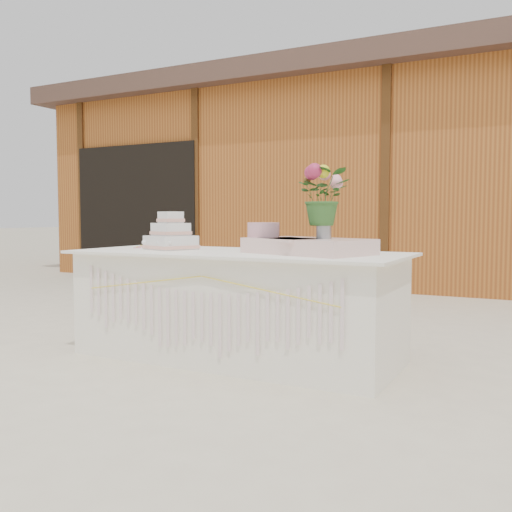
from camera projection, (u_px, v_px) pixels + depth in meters
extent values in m
plane|color=beige|center=(237.00, 358.00, 4.11)|extent=(80.00, 80.00, 0.00)
cube|color=#9E5A21|center=(418.00, 187.00, 9.31)|extent=(12.00, 4.00, 3.00)
cube|color=#442F26|center=(420.00, 84.00, 9.20)|extent=(12.60, 4.60, 0.30)
cube|color=black|center=(136.00, 212.00, 9.50)|extent=(2.40, 0.08, 2.20)
cube|color=white|center=(237.00, 306.00, 4.09)|extent=(2.28, 0.88, 0.75)
cube|color=white|center=(236.00, 253.00, 4.06)|extent=(2.40, 1.00, 0.02)
cube|color=silver|center=(171.00, 243.00, 4.32)|extent=(0.39, 0.39, 0.11)
cube|color=#E6A491|center=(171.00, 247.00, 4.32)|extent=(0.41, 0.41, 0.02)
cube|color=silver|center=(171.00, 229.00, 4.31)|extent=(0.28, 0.28, 0.10)
cube|color=#E6A491|center=(171.00, 233.00, 4.31)|extent=(0.30, 0.30, 0.02)
cube|color=silver|center=(171.00, 217.00, 4.31)|extent=(0.19, 0.19, 0.09)
cube|color=#E6A491|center=(171.00, 220.00, 4.31)|extent=(0.20, 0.20, 0.02)
cylinder|color=silver|center=(263.00, 251.00, 4.02)|extent=(0.25, 0.25, 0.02)
cylinder|color=silver|center=(263.00, 246.00, 4.02)|extent=(0.07, 0.07, 0.05)
cylinder|color=silver|center=(263.00, 242.00, 4.02)|extent=(0.29, 0.29, 0.01)
cylinder|color=#D096A1|center=(263.00, 232.00, 4.01)|extent=(0.23, 0.23, 0.13)
cube|color=beige|center=(308.00, 246.00, 3.81)|extent=(0.93, 0.72, 0.10)
cylinder|color=#A1A1A6|center=(324.00, 228.00, 3.74)|extent=(0.10, 0.10, 0.14)
imported|color=#2E5B24|center=(324.00, 190.00, 3.73)|extent=(0.42, 0.39, 0.37)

